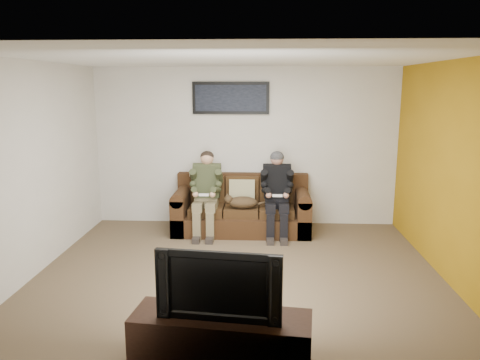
# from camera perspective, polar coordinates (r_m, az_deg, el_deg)

# --- Properties ---
(floor) EXTENTS (5.00, 5.00, 0.00)m
(floor) POSITION_cam_1_polar(r_m,az_deg,el_deg) (5.93, -0.17, -11.38)
(floor) COLOR brown
(floor) RESTS_ON ground
(ceiling) EXTENTS (5.00, 5.00, 0.00)m
(ceiling) POSITION_cam_1_polar(r_m,az_deg,el_deg) (5.47, -0.19, 14.60)
(ceiling) COLOR silver
(ceiling) RESTS_ON ground
(wall_back) EXTENTS (5.00, 0.00, 5.00)m
(wall_back) POSITION_cam_1_polar(r_m,az_deg,el_deg) (7.77, 0.68, 4.06)
(wall_back) COLOR beige
(wall_back) RESTS_ON ground
(wall_front) EXTENTS (5.00, 0.00, 5.00)m
(wall_front) POSITION_cam_1_polar(r_m,az_deg,el_deg) (3.37, -2.18, -5.82)
(wall_front) COLOR beige
(wall_front) RESTS_ON ground
(wall_left) EXTENTS (0.00, 4.50, 4.50)m
(wall_left) POSITION_cam_1_polar(r_m,az_deg,el_deg) (6.21, -23.91, 1.19)
(wall_left) COLOR beige
(wall_left) RESTS_ON ground
(wall_right) EXTENTS (0.00, 4.50, 4.50)m
(wall_right) POSITION_cam_1_polar(r_m,az_deg,el_deg) (5.97, 24.53, 0.77)
(wall_right) COLOR beige
(wall_right) RESTS_ON ground
(accent_wall_right) EXTENTS (0.00, 4.50, 4.50)m
(accent_wall_right) POSITION_cam_1_polar(r_m,az_deg,el_deg) (5.97, 24.44, 0.77)
(accent_wall_right) COLOR #A37510
(accent_wall_right) RESTS_ON ground
(sofa) EXTENTS (2.15, 0.93, 0.88)m
(sofa) POSITION_cam_1_polar(r_m,az_deg,el_deg) (7.55, 0.23, -3.66)
(sofa) COLOR #382110
(sofa) RESTS_ON ground
(throw_pillow) EXTENTS (0.41, 0.20, 0.41)m
(throw_pillow) POSITION_cam_1_polar(r_m,az_deg,el_deg) (7.52, 0.25, -1.43)
(throw_pillow) COLOR tan
(throw_pillow) RESTS_ON sofa
(throw_blanket) EXTENTS (0.44, 0.21, 0.08)m
(throw_blanket) POSITION_cam_1_polar(r_m,az_deg,el_deg) (7.75, -4.48, 0.84)
(throw_blanket) COLOR #C3A98F
(throw_blanket) RESTS_ON sofa
(person_left) EXTENTS (0.51, 0.87, 1.29)m
(person_left) POSITION_cam_1_polar(r_m,az_deg,el_deg) (7.33, -4.15, -1.03)
(person_left) COLOR #6F6345
(person_left) RESTS_ON sofa
(person_right) EXTENTS (0.51, 0.86, 1.29)m
(person_right) POSITION_cam_1_polar(r_m,az_deg,el_deg) (7.28, 4.52, -1.09)
(person_right) COLOR black
(person_right) RESTS_ON sofa
(cat) EXTENTS (0.66, 0.26, 0.24)m
(cat) POSITION_cam_1_polar(r_m,az_deg,el_deg) (7.23, 0.18, -2.71)
(cat) COLOR #4F381F
(cat) RESTS_ON sofa
(framed_poster) EXTENTS (1.25, 0.05, 0.52)m
(framed_poster) POSITION_cam_1_polar(r_m,az_deg,el_deg) (7.69, -1.14, 9.96)
(framed_poster) COLOR black
(framed_poster) RESTS_ON wall_back
(tv_stand) EXTENTS (1.51, 0.64, 0.46)m
(tv_stand) POSITION_cam_1_polar(r_m,az_deg,el_deg) (4.08, -2.29, -19.01)
(tv_stand) COLOR black
(tv_stand) RESTS_ON ground
(television) EXTENTS (1.02, 0.25, 0.58)m
(television) POSITION_cam_1_polar(r_m,az_deg,el_deg) (3.85, -2.35, -12.30)
(television) COLOR black
(television) RESTS_ON tv_stand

